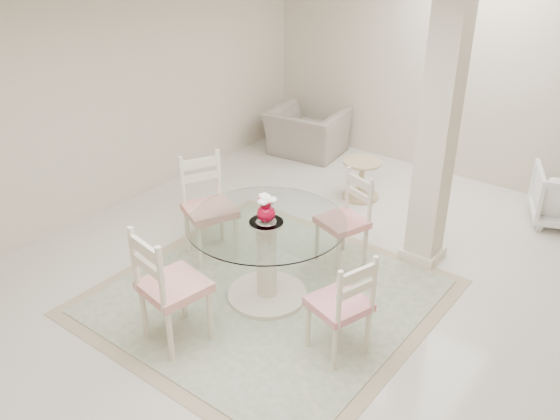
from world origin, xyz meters
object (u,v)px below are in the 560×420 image
Objects in this scene: dining_table at (267,260)px; dining_chair_east at (345,300)px; column at (438,136)px; recliner_taupe at (306,132)px; dining_chair_north at (348,213)px; dining_chair_south at (165,280)px; side_table at (361,181)px; red_vase at (266,209)px; dining_chair_west at (206,199)px.

dining_chair_east is at bearing -14.08° from dining_table.
column is 2.62× the size of recliner_taupe.
dining_chair_north is at bearing 125.94° from recliner_taupe.
dining_chair_east is 0.87× the size of dining_chair_south.
side_table is at bearing 143.76° from recliner_taupe.
red_vase is 0.51× the size of side_table.
red_vase is 0.21× the size of dining_chair_south.
dining_chair_south reaches higher than red_vase.
side_table is (-0.39, 2.37, -0.19)m from dining_table.
dining_chair_north reaches higher than dining_chair_east.
red_vase is 0.24× the size of recliner_taupe.
dining_table is at bearing -86.42° from dining_chair_east.
dining_chair_west is at bearing -49.31° from dining_chair_south.
side_table is (0.60, 2.11, -0.40)m from dining_chair_west.
dining_table is 1.05m from dining_chair_west.
dining_chair_north is 2.96m from recliner_taupe.
recliner_taupe is at bearing 119.49° from red_vase.
dining_table is 1.03m from dining_chair_east.
red_vase reaches higher than dining_table.
recliner_taupe reaches higher than side_table.
dining_chair_north reaches higher than dining_table.
red_vase is 1.07m from dining_chair_south.
dining_chair_east is at bearing -78.61° from dining_chair_west.
dining_chair_west is 1.47m from dining_chair_south.
red_vase is 1.09m from dining_chair_north.
recliner_taupe is at bearing 148.92° from column.
dining_chair_south is at bearing -103.57° from red_vase.
side_table is at bearing 99.39° from red_vase.
dining_chair_south is (0.75, -1.26, 0.01)m from dining_chair_west.
dining_chair_south is (-0.24, -1.00, -0.31)m from red_vase.
dining_chair_east is 0.89× the size of dining_chair_west.
column is 1.90× the size of dining_table.
dining_table is 1.38× the size of recliner_taupe.
dining_chair_west is 2.41× the size of side_table.
dining_chair_west is (-1.98, 0.51, 0.07)m from dining_chair_east.
red_vase is at bearing -86.41° from dining_chair_east.
dining_chair_west reaches higher than dining_chair_north.
dining_table is 2.88× the size of side_table.
dining_chair_west is at bearing -86.74° from dining_chair_east.
column is 2.87m from dining_chair_south.
dining_chair_north is 1.44m from dining_chair_west.
column is 2.26× the size of dining_chair_west.
dining_chair_west is 2.99m from recliner_taupe.
column is 1.82m from red_vase.
recliner_taupe is at bearing -123.13° from dining_chair_east.
dining_chair_north is at bearing -33.86° from dining_chair_west.
dining_chair_east is at bearing -62.24° from side_table.
dining_chair_north is 1.04× the size of recliner_taupe.
dining_chair_east is 2.05m from dining_chair_west.
column is 10.73× the size of red_vase.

